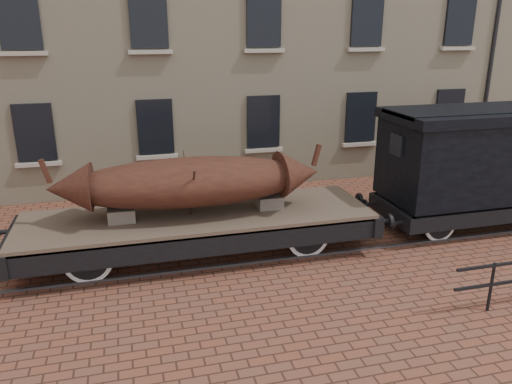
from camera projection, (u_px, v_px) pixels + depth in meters
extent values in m
plane|color=brown|center=(278.00, 247.00, 12.28)|extent=(90.00, 90.00, 0.00)
cube|color=black|center=(35.00, 132.00, 14.68)|extent=(1.10, 0.12, 1.70)
cube|color=#A9A091|center=(39.00, 164.00, 14.92)|extent=(1.30, 0.18, 0.12)
cube|color=black|center=(155.00, 127.00, 15.53)|extent=(1.10, 0.12, 1.70)
cube|color=#A9A091|center=(157.00, 157.00, 15.78)|extent=(1.30, 0.18, 0.12)
cube|color=black|center=(263.00, 122.00, 16.39)|extent=(1.10, 0.12, 1.70)
cube|color=#A9A091|center=(264.00, 150.00, 16.63)|extent=(1.30, 0.18, 0.12)
cube|color=black|center=(361.00, 117.00, 17.24)|extent=(1.10, 0.12, 1.70)
cube|color=#A9A091|center=(360.00, 144.00, 17.48)|extent=(1.30, 0.18, 0.12)
cube|color=black|center=(449.00, 113.00, 18.09)|extent=(1.10, 0.12, 1.70)
cube|color=#A9A091|center=(447.00, 139.00, 18.34)|extent=(1.30, 0.18, 0.12)
cube|color=black|center=(18.00, 17.00, 13.68)|extent=(1.10, 0.12, 1.70)
cube|color=#A9A091|center=(23.00, 53.00, 13.92)|extent=(1.30, 0.18, 0.12)
cube|color=black|center=(148.00, 18.00, 14.53)|extent=(1.10, 0.12, 1.70)
cube|color=#A9A091|center=(151.00, 52.00, 14.77)|extent=(1.30, 0.18, 0.12)
cube|color=black|center=(264.00, 19.00, 15.38)|extent=(1.10, 0.12, 1.70)
cube|color=#A9A091|center=(264.00, 51.00, 15.63)|extent=(1.30, 0.18, 0.12)
cube|color=black|center=(367.00, 19.00, 16.24)|extent=(1.10, 0.12, 1.70)
cube|color=#A9A091|center=(366.00, 49.00, 16.48)|extent=(1.30, 0.18, 0.12)
cube|color=black|center=(460.00, 19.00, 17.09)|extent=(1.10, 0.12, 1.70)
cube|color=#A9A091|center=(458.00, 48.00, 17.33)|extent=(1.30, 0.18, 0.12)
cube|color=#59595E|center=(287.00, 258.00, 11.61)|extent=(30.00, 0.08, 0.06)
cube|color=#59595E|center=(270.00, 235.00, 12.93)|extent=(30.00, 0.08, 0.06)
cylinder|color=black|center=(491.00, 287.00, 9.37)|extent=(0.06, 0.06, 1.00)
cube|color=brown|center=(198.00, 216.00, 11.49)|extent=(7.97, 2.34, 0.13)
cube|color=black|center=(206.00, 245.00, 10.58)|extent=(7.97, 0.17, 0.48)
cube|color=black|center=(192.00, 211.00, 12.57)|extent=(7.97, 0.17, 0.48)
cube|color=black|center=(13.00, 245.00, 10.60)|extent=(0.23, 2.44, 0.48)
cylinder|color=black|center=(5.00, 232.00, 11.26)|extent=(0.37, 0.11, 0.11)
cube|color=black|center=(356.00, 211.00, 12.54)|extent=(0.23, 2.44, 0.48)
cylinder|color=black|center=(382.00, 221.00, 11.89)|extent=(0.37, 0.11, 0.11)
cylinder|color=black|center=(389.00, 221.00, 11.93)|extent=(0.09, 0.34, 0.34)
cylinder|color=black|center=(353.00, 200.00, 13.35)|extent=(0.37, 0.11, 0.11)
cylinder|color=black|center=(359.00, 199.00, 13.39)|extent=(0.09, 0.34, 0.34)
cylinder|color=black|center=(90.00, 247.00, 11.05)|extent=(0.11, 2.02, 0.11)
cylinder|color=white|center=(88.00, 261.00, 10.39)|extent=(1.02, 0.07, 1.02)
cylinder|color=black|center=(88.00, 261.00, 10.39)|extent=(0.84, 0.11, 0.84)
cube|color=black|center=(86.00, 252.00, 10.19)|extent=(0.96, 0.09, 0.11)
cylinder|color=white|center=(91.00, 235.00, 11.71)|extent=(1.02, 0.07, 1.02)
cylinder|color=black|center=(91.00, 235.00, 11.71)|extent=(0.84, 0.11, 0.84)
cube|color=black|center=(90.00, 223.00, 11.75)|extent=(0.96, 0.09, 0.11)
cylinder|color=black|center=(298.00, 226.00, 12.24)|extent=(0.11, 2.02, 0.11)
cylinder|color=white|center=(308.00, 237.00, 11.58)|extent=(1.02, 0.07, 1.02)
cylinder|color=black|center=(308.00, 237.00, 11.58)|extent=(0.84, 0.11, 0.84)
cube|color=black|center=(311.00, 229.00, 11.38)|extent=(0.96, 0.09, 0.11)
cylinder|color=white|center=(289.00, 215.00, 12.90)|extent=(1.02, 0.07, 1.02)
cylinder|color=black|center=(289.00, 215.00, 12.90)|extent=(0.84, 0.11, 0.84)
cube|color=black|center=(287.00, 205.00, 12.94)|extent=(0.96, 0.09, 0.11)
cube|color=black|center=(199.00, 233.00, 11.62)|extent=(4.25, 0.06, 0.06)
cube|color=#5F554C|center=(121.00, 214.00, 11.01)|extent=(0.58, 0.53, 0.30)
cube|color=#5F554C|center=(269.00, 201.00, 11.84)|extent=(0.58, 0.53, 0.30)
ellipsoid|color=#492317|center=(190.00, 182.00, 11.19)|extent=(5.46, 1.82, 1.08)
cone|color=#492317|center=(69.00, 188.00, 10.61)|extent=(0.96, 1.05, 1.03)
cube|color=#492317|center=(45.00, 171.00, 10.39)|extent=(0.22, 0.12, 0.52)
cone|color=#492317|center=(299.00, 173.00, 11.74)|extent=(0.96, 1.05, 1.03)
cube|color=#492317|center=(316.00, 155.00, 11.71)|extent=(0.22, 0.12, 0.52)
cylinder|color=#3E2C22|center=(193.00, 193.00, 10.83)|extent=(0.05, 0.93, 1.32)
cylinder|color=#3E2C22|center=(187.00, 182.00, 11.63)|extent=(0.05, 0.93, 1.32)
cube|color=black|center=(505.00, 216.00, 12.58)|extent=(5.31, 0.14, 0.40)
cube|color=black|center=(457.00, 192.00, 14.37)|extent=(5.31, 0.14, 0.40)
cube|color=black|center=(391.00, 212.00, 12.83)|extent=(0.19, 2.13, 0.40)
cylinder|color=black|center=(391.00, 224.00, 12.08)|extent=(0.07, 0.28, 0.28)
cylinder|color=black|center=(365.00, 204.00, 13.38)|extent=(0.07, 0.28, 0.28)
cylinder|color=black|center=(424.00, 216.00, 13.13)|extent=(0.09, 1.68, 0.09)
cylinder|color=white|center=(440.00, 226.00, 12.46)|extent=(0.85, 0.06, 0.85)
cylinder|color=black|center=(440.00, 226.00, 12.46)|extent=(0.70, 0.09, 0.70)
cylinder|color=white|center=(409.00, 207.00, 13.79)|extent=(0.85, 0.06, 0.85)
cylinder|color=black|center=(409.00, 207.00, 13.79)|extent=(0.70, 0.09, 0.70)
cylinder|color=white|center=(511.00, 197.00, 14.61)|extent=(0.85, 0.06, 0.85)
cylinder|color=black|center=(511.00, 197.00, 14.61)|extent=(0.70, 0.09, 0.70)
cube|color=black|center=(487.00, 157.00, 13.07)|extent=(5.31, 2.13, 2.04)
cube|color=black|center=(493.00, 114.00, 12.71)|extent=(5.47, 2.25, 0.25)
cube|color=black|center=(494.00, 110.00, 12.68)|extent=(5.47, 1.51, 0.11)
cube|color=black|center=(397.00, 145.00, 12.27)|extent=(0.07, 0.53, 0.53)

